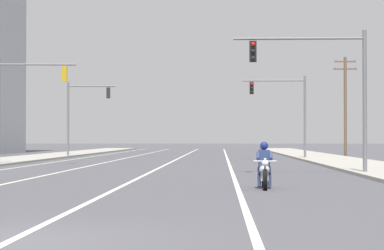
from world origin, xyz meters
The scene contains 13 objects.
ground_plane centered at (0.00, 0.00, 0.00)m, with size 400.00×400.00×0.00m, color #47474C.
lane_stripe_center centered at (0.02, 45.00, 0.00)m, with size 0.16×100.00×0.01m, color beige.
lane_stripe_left centered at (-4.14, 45.00, 0.00)m, with size 0.16×100.00×0.01m, color beige.
lane_stripe_right centered at (3.78, 45.00, 0.00)m, with size 0.16×100.00×0.01m, color beige.
lane_stripe_far_left centered at (-7.60, 45.00, 0.00)m, with size 0.16×100.00×0.01m, color beige.
sidewalk_kerb_right centered at (11.08, 40.00, 0.07)m, with size 4.40×110.00×0.14m, color #9E998E.
sidewalk_kerb_left centered at (-11.08, 40.00, 0.07)m, with size 4.40×110.00×0.14m, color #9E998E.
motorcycle_with_rider centered at (4.60, 11.85, 0.59)m, with size 0.70×2.19×1.46m.
traffic_signal_near_right centered at (7.76, 20.58, 4.15)m, with size 5.71×0.37×6.20m.
traffic_signal_near_left centered at (-8.33, 31.18, 4.08)m, with size 4.55×0.60×6.20m.
traffic_signal_mid_right centered at (8.19, 43.86, 4.09)m, with size 4.74×0.37×6.20m.
traffic_signal_mid_left centered at (-8.19, 49.20, 4.04)m, with size 3.98×0.52×6.20m.
utility_pole_right_far centered at (14.15, 53.58, 4.66)m, with size 2.04×0.26×8.65m.
Camera 1 is at (3.22, -11.23, 1.57)m, focal length 69.18 mm.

